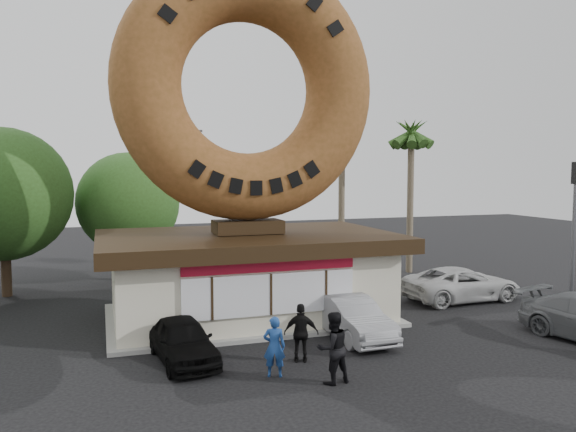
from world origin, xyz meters
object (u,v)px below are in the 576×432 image
at_px(street_lamp, 168,193).
at_px(traffic_signal, 575,213).
at_px(person_center, 333,348).
at_px(car_black, 183,340).
at_px(donut_shop, 248,272).
at_px(person_right, 301,333).
at_px(car_white, 462,284).
at_px(giant_donut, 247,88).
at_px(car_silver, 351,317).
at_px(person_left, 274,346).

height_order(street_lamp, traffic_signal, street_lamp).
height_order(person_center, car_black, person_center).
xyz_separation_m(donut_shop, person_right, (0.22, -5.48, -0.88)).
distance_m(person_center, car_white, 11.56).
bearing_deg(street_lamp, traffic_signal, -37.14).
relative_size(traffic_signal, car_white, 1.15).
xyz_separation_m(giant_donut, traffic_signal, (14.00, -2.01, -4.95)).
xyz_separation_m(street_lamp, car_silver, (4.52, -13.74, -3.78)).
distance_m(person_right, car_black, 3.55).
xyz_separation_m(traffic_signal, car_white, (-4.40, 1.73, -3.13)).
distance_m(street_lamp, car_white, 15.84).
bearing_deg(person_right, person_left, 59.27).
bearing_deg(person_center, person_right, -92.57).
bearing_deg(car_black, traffic_signal, 1.51).
bearing_deg(car_white, car_black, 105.66).
xyz_separation_m(giant_donut, person_right, (0.22, -5.49, -7.93)).
distance_m(traffic_signal, car_white, 5.68).
relative_size(person_right, car_black, 0.46).
distance_m(person_left, car_black, 3.03).
bearing_deg(car_black, street_lamp, 78.72).
bearing_deg(car_silver, street_lamp, 105.79).
distance_m(person_right, car_white, 10.73).
distance_m(giant_donut, car_white, 12.55).
distance_m(giant_donut, person_center, 10.75).
relative_size(street_lamp, car_silver, 1.88).
distance_m(donut_shop, street_lamp, 10.54).
distance_m(donut_shop, car_white, 9.66).
bearing_deg(car_black, person_center, -46.24).
relative_size(donut_shop, person_right, 6.35).
relative_size(person_center, car_silver, 0.46).
xyz_separation_m(donut_shop, street_lamp, (-1.86, 10.02, 2.72)).
relative_size(person_center, person_right, 1.10).
xyz_separation_m(car_black, car_white, (12.73, 4.05, 0.08)).
xyz_separation_m(person_left, car_white, (10.49, 6.10, -0.12)).
bearing_deg(giant_donut, person_center, -86.50).
distance_m(giant_donut, car_silver, 9.32).
height_order(giant_donut, person_center, giant_donut).
relative_size(car_black, car_silver, 0.90).
height_order(giant_donut, traffic_signal, giant_donut).
distance_m(donut_shop, traffic_signal, 14.30).
bearing_deg(car_white, giant_donut, 86.35).
distance_m(traffic_signal, car_black, 17.58).
relative_size(street_lamp, person_center, 4.11).
bearing_deg(car_silver, person_center, -124.08).
xyz_separation_m(street_lamp, traffic_signal, (15.86, -12.01, -0.61)).
bearing_deg(donut_shop, person_center, -86.49).
bearing_deg(car_black, giant_donut, 47.95).
height_order(street_lamp, person_center, street_lamp).
relative_size(donut_shop, car_white, 2.13).
distance_m(donut_shop, person_right, 5.55).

